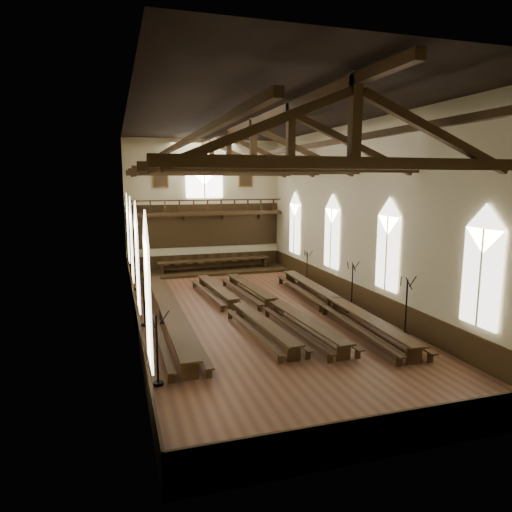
{
  "coord_description": "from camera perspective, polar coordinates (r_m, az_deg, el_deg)",
  "views": [
    {
      "loc": [
        -6.7,
        -22.03,
        6.9
      ],
      "look_at": [
        0.6,
        1.5,
        2.81
      ],
      "focal_mm": 32.0,
      "sensor_mm": 36.0,
      "label": 1
    }
  ],
  "objects": [
    {
      "name": "room_walls",
      "position": [
        23.03,
        -0.33,
        8.32
      ],
      "size": [
        26.0,
        26.0,
        26.0
      ],
      "color": "#BDB28F",
      "rests_on": "ground"
    },
    {
      "name": "end_window",
      "position": [
        35.57,
        -6.48,
        9.88
      ],
      "size": [
        2.8,
        0.12,
        3.8
      ],
      "color": "white",
      "rests_on": "room_walls"
    },
    {
      "name": "dais",
      "position": [
        34.85,
        -5.17,
        -1.88
      ],
      "size": [
        11.4,
        2.9,
        0.19
      ],
      "primitive_type": "cube",
      "color": "#30200E",
      "rests_on": "ground"
    },
    {
      "name": "refectory_row_d",
      "position": [
        24.5,
        9.88,
        -5.64
      ],
      "size": [
        1.95,
        15.04,
        0.81
      ],
      "color": "#311E0F",
      "rests_on": "ground"
    },
    {
      "name": "refectory_row_c",
      "position": [
        24.04,
        2.25,
        -5.92
      ],
      "size": [
        1.95,
        14.4,
        0.74
      ],
      "color": "#311E0F",
      "rests_on": "ground"
    },
    {
      "name": "candelabrum_left_mid",
      "position": [
        22.64,
        -13.77,
        -6.63
      ],
      "size": [
        0.69,
        0.75,
        2.46
      ],
      "color": "black",
      "rests_on": "ground"
    },
    {
      "name": "portraits",
      "position": [
        35.57,
        -6.48,
        9.68
      ],
      "size": [
        7.75,
        0.09,
        1.45
      ],
      "color": "brown",
      "rests_on": "room_walls"
    },
    {
      "name": "side_windows",
      "position": [
        23.24,
        -0.33,
        1.61
      ],
      "size": [
        11.85,
        19.8,
        4.5
      ],
      "color": "white",
      "rests_on": "room_walls"
    },
    {
      "name": "wainscot_band",
      "position": [
        23.87,
        -0.32,
        -5.88
      ],
      "size": [
        12.0,
        26.0,
        1.2
      ],
      "color": "#30200E",
      "rests_on": "ground"
    },
    {
      "name": "refectory_row_b",
      "position": [
        23.87,
        -2.45,
        -6.09
      ],
      "size": [
        1.93,
        14.16,
        0.72
      ],
      "color": "#311E0F",
      "rests_on": "ground"
    },
    {
      "name": "candelabrum_left_far",
      "position": [
        30.09,
        -14.7,
        -2.74
      ],
      "size": [
        0.69,
        0.72,
        2.37
      ],
      "color": "black",
      "rests_on": "ground"
    },
    {
      "name": "candelabrum_right_mid",
      "position": [
        25.65,
        11.89,
        -4.6
      ],
      "size": [
        0.75,
        0.77,
        2.55
      ],
      "color": "black",
      "rests_on": "ground"
    },
    {
      "name": "high_chairs",
      "position": [
        35.53,
        -5.47,
        -0.57
      ],
      "size": [
        7.68,
        0.49,
        1.05
      ],
      "color": "#311E0F",
      "rests_on": "dais"
    },
    {
      "name": "candelabrum_left_near",
      "position": [
        16.21,
        -12.2,
        -12.94
      ],
      "size": [
        0.71,
        0.8,
        2.61
      ],
      "color": "black",
      "rests_on": "ground"
    },
    {
      "name": "refectory_row_a",
      "position": [
        23.09,
        -11.13,
        -6.64
      ],
      "size": [
        1.65,
        14.86,
        0.8
      ],
      "color": "#311E0F",
      "rests_on": "ground"
    },
    {
      "name": "roof_trusses",
      "position": [
        23.07,
        -0.34,
        12.69
      ],
      "size": [
        11.7,
        25.7,
        2.8
      ],
      "color": "#311E0F",
      "rests_on": "room_walls"
    },
    {
      "name": "ground",
      "position": [
        24.04,
        -0.32,
        -7.26
      ],
      "size": [
        26.0,
        26.0,
        0.0
      ],
      "primitive_type": "plane",
      "color": "brown",
      "rests_on": "ground"
    },
    {
      "name": "candelabrum_right_far",
      "position": [
        31.04,
        6.38,
        -2.17
      ],
      "size": [
        0.66,
        0.69,
        2.28
      ],
      "color": "black",
      "rests_on": "ground"
    },
    {
      "name": "minstrels_gallery",
      "position": [
        35.46,
        -6.31,
        4.52
      ],
      "size": [
        11.8,
        1.24,
        3.7
      ],
      "color": "#311E0F",
      "rests_on": "room_walls"
    },
    {
      "name": "high_table",
      "position": [
        34.7,
        -5.19,
        -0.62
      ],
      "size": [
        8.6,
        1.33,
        0.8
      ],
      "color": "#311E0F",
      "rests_on": "dais"
    },
    {
      "name": "candelabrum_right_near",
      "position": [
        21.68,
        18.19,
        -7.34
      ],
      "size": [
        0.76,
        0.83,
        2.72
      ],
      "color": "black",
      "rests_on": "ground"
    }
  ]
}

